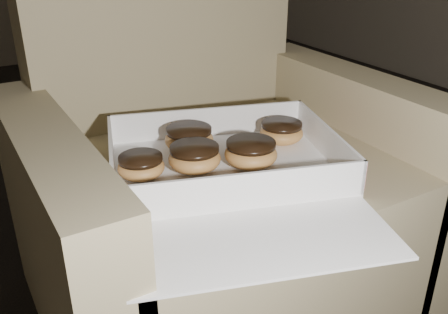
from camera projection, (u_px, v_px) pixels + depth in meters
floor at (135, 263)px, 1.32m from camera, size 4.50×4.50×0.00m
armchair at (216, 192)px, 1.13m from camera, size 0.81×0.68×0.84m
bakery_box at (231, 174)px, 0.93m from camera, size 0.56×0.61×0.07m
donut_a at (195, 157)px, 0.95m from camera, size 0.10×0.10×0.05m
donut_b at (251, 153)px, 0.97m from camera, size 0.10×0.10×0.05m
donut_c at (141, 166)px, 0.92m from camera, size 0.09×0.09×0.04m
donut_d at (281, 132)px, 1.07m from camera, size 0.09×0.09×0.05m
donut_e at (189, 138)px, 1.03m from camera, size 0.10×0.10×0.05m
crumb_a at (162, 187)px, 0.90m from camera, size 0.01×0.01×0.00m
crumb_b at (247, 168)px, 0.96m from camera, size 0.01×0.01×0.00m
crumb_c at (316, 170)px, 0.96m from camera, size 0.01×0.01×0.00m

